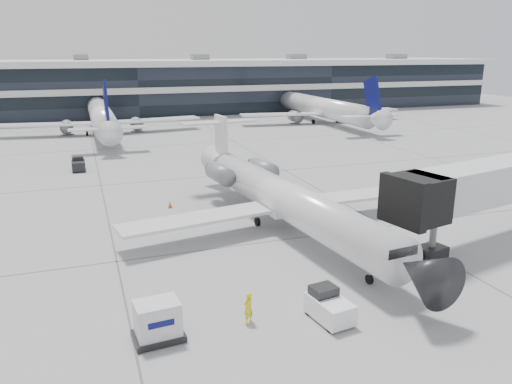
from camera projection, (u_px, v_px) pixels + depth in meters
name	position (u px, v px, depth m)	size (l,w,h in m)	color
ground	(263.00, 242.00, 35.12)	(220.00, 220.00, 0.00)	gray
terminal	(133.00, 90.00, 108.17)	(170.00, 22.00, 10.00)	black
bg_jet_center	(103.00, 133.00, 82.47)	(32.00, 40.00, 9.60)	white
bg_jet_right	(321.00, 122.00, 95.29)	(32.00, 40.00, 9.60)	white
regional_jet	(282.00, 197.00, 37.47)	(24.76, 30.92, 7.14)	silver
jet_bridge	(500.00, 180.00, 34.90)	(18.15, 6.99, 5.85)	silver
ramp_worker	(248.00, 307.00, 24.53)	(0.60, 0.39, 1.65)	yellow
baggage_tug	(329.00, 306.00, 24.85)	(1.83, 2.70, 1.60)	white
cargo_uld	(158.00, 321.00, 23.04)	(2.43, 1.88, 1.88)	black
traffic_cone	(170.00, 205.00, 42.84)	(0.45, 0.45, 0.58)	#DB480B
far_tug	(78.00, 164.00, 56.17)	(1.46, 2.44, 1.54)	black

